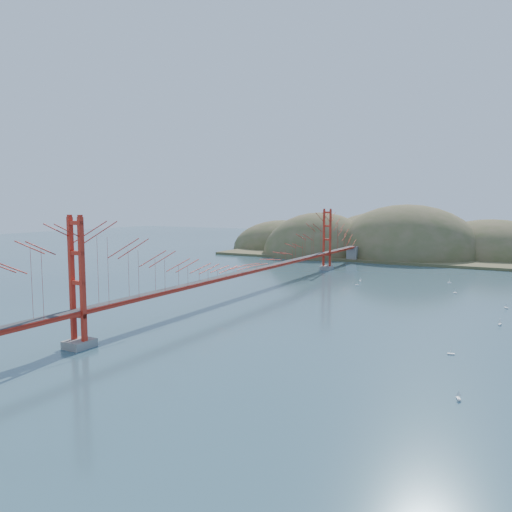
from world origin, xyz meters
The scene contains 11 objects.
ground centered at (0.00, 0.00, 0.00)m, with size 320.00×320.00×0.00m, color #2C4C59.
bridge centered at (0.00, 0.18, 7.01)m, with size 2.20×94.40×12.00m.
far_headlands centered at (2.21, 68.52, 0.00)m, with size 84.00×58.00×25.00m.
sailboat_16 centered at (10.21, 18.68, 0.15)m, with size 0.60×0.60×0.65m.
sailboat_6 centered at (30.76, -26.32, 0.15)m, with size 0.60×0.61×0.68m.
sailboat_14 centered at (31.88, -2.83, 0.15)m, with size 0.59×0.62×0.70m.
sailboat_13 centered at (28.91, -16.22, 0.15)m, with size 0.60×0.57×0.68m.
sailboat_1 centered at (32.06, 6.81, 0.15)m, with size 0.65×0.65×0.69m.
sailboat_12 centered at (23.14, 24.12, 0.15)m, with size 0.59×0.52×0.68m.
sailboat_3 centered at (10.86, 14.90, 0.15)m, with size 0.59×0.59×0.65m.
sailboat_7 centered at (25.21, 14.78, 0.14)m, with size 0.55×0.55×0.61m.
Camera 1 is at (34.42, -59.87, 12.64)m, focal length 35.00 mm.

